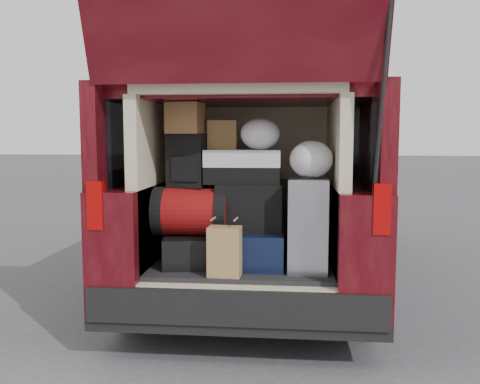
{
  "coord_description": "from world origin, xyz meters",
  "views": [
    {
      "loc": [
        0.32,
        -3.33,
        1.43
      ],
      "look_at": [
        -0.02,
        0.2,
        1.05
      ],
      "focal_mm": 38.0,
      "sensor_mm": 36.0,
      "label": 1
    }
  ],
  "objects_px": {
    "kraft_bag": "(225,252)",
    "twotone_duffel": "(243,167)",
    "black_hardshell": "(192,248)",
    "backpack": "(187,161)",
    "navy_hardshell": "(252,247)",
    "silver_roller": "(308,224)",
    "black_soft_case": "(249,207)",
    "red_duffel": "(191,211)"
  },
  "relations": [
    {
      "from": "red_duffel",
      "to": "backpack",
      "type": "distance_m",
      "value": 0.36
    },
    {
      "from": "navy_hardshell",
      "to": "red_duffel",
      "type": "bearing_deg",
      "value": -172.63
    },
    {
      "from": "backpack",
      "to": "red_duffel",
      "type": "bearing_deg",
      "value": -42.7
    },
    {
      "from": "red_duffel",
      "to": "black_soft_case",
      "type": "bearing_deg",
      "value": 5.23
    },
    {
      "from": "black_soft_case",
      "to": "twotone_duffel",
      "type": "distance_m",
      "value": 0.29
    },
    {
      "from": "twotone_duffel",
      "to": "black_hardshell",
      "type": "bearing_deg",
      "value": -174.83
    },
    {
      "from": "black_hardshell",
      "to": "red_duffel",
      "type": "bearing_deg",
      "value": -92.51
    },
    {
      "from": "black_hardshell",
      "to": "black_soft_case",
      "type": "height_order",
      "value": "black_soft_case"
    },
    {
      "from": "kraft_bag",
      "to": "backpack",
      "type": "bearing_deg",
      "value": 136.27
    },
    {
      "from": "kraft_bag",
      "to": "black_soft_case",
      "type": "relative_size",
      "value": 0.71
    },
    {
      "from": "black_soft_case",
      "to": "backpack",
      "type": "height_order",
      "value": "backpack"
    },
    {
      "from": "silver_roller",
      "to": "black_soft_case",
      "type": "relative_size",
      "value": 1.37
    },
    {
      "from": "twotone_duffel",
      "to": "red_duffel",
      "type": "bearing_deg",
      "value": -168.4
    },
    {
      "from": "black_soft_case",
      "to": "red_duffel",
      "type": "bearing_deg",
      "value": -174.76
    },
    {
      "from": "black_hardshell",
      "to": "backpack",
      "type": "xyz_separation_m",
      "value": [
        -0.03,
        0.0,
        0.62
      ]
    },
    {
      "from": "black_hardshell",
      "to": "navy_hardshell",
      "type": "bearing_deg",
      "value": -7.98
    },
    {
      "from": "black_hardshell",
      "to": "kraft_bag",
      "type": "relative_size",
      "value": 1.62
    },
    {
      "from": "black_hardshell",
      "to": "twotone_duffel",
      "type": "relative_size",
      "value": 0.99
    },
    {
      "from": "kraft_bag",
      "to": "twotone_duffel",
      "type": "distance_m",
      "value": 0.64
    },
    {
      "from": "black_soft_case",
      "to": "black_hardshell",
      "type": "bearing_deg",
      "value": 179.52
    },
    {
      "from": "silver_roller",
      "to": "red_duffel",
      "type": "xyz_separation_m",
      "value": [
        -0.81,
        0.05,
        0.06
      ]
    },
    {
      "from": "twotone_duffel",
      "to": "silver_roller",
      "type": "bearing_deg",
      "value": -15.54
    },
    {
      "from": "kraft_bag",
      "to": "backpack",
      "type": "distance_m",
      "value": 0.72
    },
    {
      "from": "kraft_bag",
      "to": "twotone_duffel",
      "type": "bearing_deg",
      "value": 80.91
    },
    {
      "from": "silver_roller",
      "to": "black_soft_case",
      "type": "height_order",
      "value": "silver_roller"
    },
    {
      "from": "twotone_duffel",
      "to": "backpack",
      "type": "bearing_deg",
      "value": -175.26
    },
    {
      "from": "navy_hardshell",
      "to": "twotone_duffel",
      "type": "bearing_deg",
      "value": 161.74
    },
    {
      "from": "silver_roller",
      "to": "kraft_bag",
      "type": "relative_size",
      "value": 1.93
    },
    {
      "from": "black_hardshell",
      "to": "silver_roller",
      "type": "relative_size",
      "value": 0.84
    },
    {
      "from": "navy_hardshell",
      "to": "silver_roller",
      "type": "distance_m",
      "value": 0.44
    },
    {
      "from": "navy_hardshell",
      "to": "silver_roller",
      "type": "height_order",
      "value": "silver_roller"
    },
    {
      "from": "red_duffel",
      "to": "black_soft_case",
      "type": "distance_m",
      "value": 0.41
    },
    {
      "from": "silver_roller",
      "to": "twotone_duffel",
      "type": "relative_size",
      "value": 1.18
    },
    {
      "from": "kraft_bag",
      "to": "backpack",
      "type": "relative_size",
      "value": 0.86
    },
    {
      "from": "backpack",
      "to": "navy_hardshell",
      "type": "bearing_deg",
      "value": 11.62
    },
    {
      "from": "navy_hardshell",
      "to": "twotone_duffel",
      "type": "distance_m",
      "value": 0.57
    },
    {
      "from": "silver_roller",
      "to": "navy_hardshell",
      "type": "bearing_deg",
      "value": 167.58
    },
    {
      "from": "kraft_bag",
      "to": "red_duffel",
      "type": "relative_size",
      "value": 0.63
    },
    {
      "from": "navy_hardshell",
      "to": "backpack",
      "type": "xyz_separation_m",
      "value": [
        -0.46,
        -0.01,
        0.6
      ]
    },
    {
      "from": "navy_hardshell",
      "to": "black_soft_case",
      "type": "xyz_separation_m",
      "value": [
        -0.02,
        -0.01,
        0.28
      ]
    },
    {
      "from": "red_duffel",
      "to": "twotone_duffel",
      "type": "xyz_separation_m",
      "value": [
        0.36,
        0.07,
        0.31
      ]
    },
    {
      "from": "red_duffel",
      "to": "black_soft_case",
      "type": "relative_size",
      "value": 1.12
    }
  ]
}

